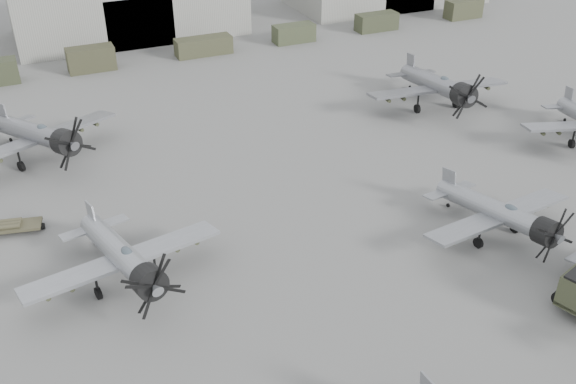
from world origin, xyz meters
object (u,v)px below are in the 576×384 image
at_px(aircraft_mid_2, 503,214).
at_px(aircraft_far_0, 40,135).
at_px(aircraft_mid_1, 124,258).
at_px(aircraft_far_1, 440,86).

distance_m(aircraft_mid_2, aircraft_far_0, 35.89).
bearing_deg(aircraft_mid_1, aircraft_mid_2, -23.09).
xyz_separation_m(aircraft_mid_1, aircraft_mid_2, (23.81, -5.21, -0.15)).
xyz_separation_m(aircraft_mid_2, aircraft_far_0, (-26.63, 24.06, 0.36)).
height_order(aircraft_far_0, aircraft_far_1, aircraft_far_1).
distance_m(aircraft_mid_2, aircraft_far_1, 21.52).
height_order(aircraft_mid_2, aircraft_far_1, aircraft_far_1).
relative_size(aircraft_mid_1, aircraft_far_0, 0.94).
bearing_deg(aircraft_far_1, aircraft_mid_1, -149.34).
xyz_separation_m(aircraft_far_0, aircraft_far_1, (35.59, -4.50, 0.06)).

